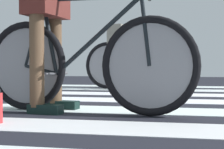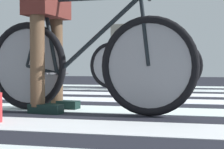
% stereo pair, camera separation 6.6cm
% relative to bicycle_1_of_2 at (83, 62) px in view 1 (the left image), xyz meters
% --- Properties ---
extents(ground, '(18.00, 14.00, 0.02)m').
position_rel_bicycle_1_of_2_xyz_m(ground, '(0.52, 1.16, -0.40)').
color(ground, black).
extents(crosswalk_markings, '(5.40, 5.01, 0.00)m').
position_rel_bicycle_1_of_2_xyz_m(crosswalk_markings, '(0.48, 0.96, -0.38)').
color(crosswalk_markings, silver).
rests_on(crosswalk_markings, ground).
extents(bicycle_1_of_2, '(1.72, 0.53, 0.93)m').
position_rel_bicycle_1_of_2_xyz_m(bicycle_1_of_2, '(0.00, 0.00, 0.00)').
color(bicycle_1_of_2, black).
rests_on(bicycle_1_of_2, ground).
extents(cyclist_1_of_2, '(0.37, 0.44, 1.02)m').
position_rel_bicycle_1_of_2_xyz_m(cyclist_1_of_2, '(-0.31, 0.05, 0.28)').
color(cyclist_1_of_2, brown).
rests_on(cyclist_1_of_2, ground).
extents(bicycle_2_of_2, '(1.71, 0.56, 0.93)m').
position_rel_bicycle_1_of_2_xyz_m(bicycle_2_of_2, '(0.14, 2.51, 0.00)').
color(bicycle_2_of_2, black).
rests_on(bicycle_2_of_2, ground).
extents(cyclist_2_of_2, '(0.38, 0.45, 0.96)m').
position_rel_bicycle_1_of_2_xyz_m(cyclist_2_of_2, '(-0.16, 2.57, 0.24)').
color(cyclist_2_of_2, brown).
rests_on(cyclist_2_of_2, ground).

